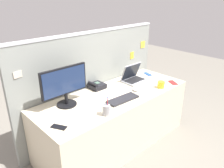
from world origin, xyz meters
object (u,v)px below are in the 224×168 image
keyboard_main (123,99)px  cell_phone_red_case (173,83)px  computer_mouse_left_hand (162,82)px  computer_mouse_right_hand (135,90)px  pen_cup (106,110)px  cell_phone_blue_case (148,74)px  desk_phone (97,86)px  laptop (133,77)px  desktop_monitor (65,84)px  coffee_mug (161,85)px  cell_phone_black_slab (59,127)px

keyboard_main → cell_phone_red_case: keyboard_main is taller
keyboard_main → computer_mouse_left_hand: bearing=3.0°
keyboard_main → computer_mouse_right_hand: (0.30, 0.07, 0.01)m
pen_cup → cell_phone_blue_case: 1.32m
pen_cup → cell_phone_blue_case: size_ratio=1.28×
keyboard_main → pen_cup: 0.38m
desk_phone → laptop: bearing=-15.9°
desktop_monitor → coffee_mug: bearing=-21.3°
desktop_monitor → laptop: 1.08m
desk_phone → computer_mouse_left_hand: 0.90m
desktop_monitor → keyboard_main: desktop_monitor is taller
desktop_monitor → cell_phone_blue_case: size_ratio=3.59×
laptop → keyboard_main: 0.62m
keyboard_main → pen_cup: bearing=-158.8°
cell_phone_black_slab → cell_phone_red_case: 1.70m
desk_phone → cell_phone_red_case: (0.87, -0.58, -0.03)m
desktop_monitor → desk_phone: size_ratio=2.90×
cell_phone_blue_case → pen_cup: bearing=-143.5°
laptop → computer_mouse_right_hand: (-0.23, -0.24, -0.05)m
keyboard_main → cell_phone_red_case: size_ratio=2.63×
desktop_monitor → cell_phone_black_slab: bearing=-131.6°
computer_mouse_right_hand → cell_phone_blue_case: (0.59, 0.27, -0.01)m
computer_mouse_left_hand → laptop: bearing=135.5°
computer_mouse_right_hand → cell_phone_red_case: 0.60m
computer_mouse_left_hand → pen_cup: (-1.12, -0.11, 0.04)m
desktop_monitor → keyboard_main: bearing=-33.6°
computer_mouse_left_hand → computer_mouse_right_hand: bearing=179.7°
cell_phone_black_slab → computer_mouse_right_hand: bearing=-24.7°
laptop → cell_phone_red_case: laptop is taller
coffee_mug → cell_phone_red_case: bearing=-4.1°
computer_mouse_left_hand → cell_phone_blue_case: computer_mouse_left_hand is taller
computer_mouse_right_hand → computer_mouse_left_hand: bearing=5.5°
cell_phone_blue_case → desktop_monitor: bearing=-164.1°
laptop → keyboard_main: size_ratio=0.82×
computer_mouse_right_hand → keyboard_main: bearing=-151.5°
desk_phone → coffee_mug: bearing=-42.0°
desktop_monitor → computer_mouse_left_hand: (1.29, -0.36, -0.23)m
cell_phone_red_case → cell_phone_blue_case: bearing=116.6°
laptop → computer_mouse_left_hand: laptop is taller
pen_cup → cell_phone_red_case: pen_cup is taller
desk_phone → cell_phone_red_case: bearing=-33.4°
desk_phone → coffee_mug: (0.62, -0.56, 0.01)m
computer_mouse_right_hand → cell_phone_blue_case: 0.65m
desktop_monitor → pen_cup: bearing=-69.6°
keyboard_main → cell_phone_red_case: (0.87, -0.11, -0.01)m
cell_phone_red_case → cell_phone_black_slab: bearing=-155.5°
pen_cup → cell_phone_red_case: 1.23m
desktop_monitor → cell_phone_red_case: 1.50m
computer_mouse_left_hand → keyboard_main: bearing=-171.3°
pen_cup → computer_mouse_left_hand: bearing=5.6°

